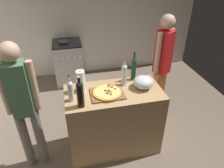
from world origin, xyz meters
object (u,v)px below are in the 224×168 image
at_px(paper_towel_roll, 81,81).
at_px(pizza, 107,92).
at_px(wine_bottle_clear, 124,74).
at_px(wine_bottle_green, 71,90).
at_px(person_in_stripes, 23,103).
at_px(person_in_red, 162,64).
at_px(wine_bottle_amber, 134,68).
at_px(wine_bottle_dark, 80,93).
at_px(stove, 69,62).
at_px(mixing_bowl, 143,82).

bearing_deg(paper_towel_roll, pizza, -27.57).
xyz_separation_m(wine_bottle_clear, wine_bottle_green, (-0.68, -0.19, -0.02)).
xyz_separation_m(paper_towel_roll, person_in_stripes, (-0.66, -0.17, -0.09)).
distance_m(paper_towel_roll, wine_bottle_clear, 0.55).
height_order(wine_bottle_clear, person_in_red, person_in_red).
relative_size(wine_bottle_clear, wine_bottle_amber, 0.93).
height_order(wine_bottle_green, person_in_red, person_in_red).
bearing_deg(person_in_stripes, wine_bottle_dark, -12.99).
bearing_deg(person_in_red, pizza, -150.79).
distance_m(wine_bottle_green, person_in_stripes, 0.54).
relative_size(stove, person_in_red, 0.53).
bearing_deg(wine_bottle_amber, stove, 114.78).
bearing_deg(mixing_bowl, pizza, -173.84).
distance_m(paper_towel_roll, person_in_red, 1.30).
height_order(stove, person_in_red, person_in_red).
distance_m(pizza, wine_bottle_green, 0.44).
distance_m(wine_bottle_clear, wine_bottle_amber, 0.20).
relative_size(mixing_bowl, wine_bottle_amber, 0.65).
bearing_deg(person_in_red, wine_bottle_dark, -151.50).
xyz_separation_m(wine_bottle_amber, stove, (-0.83, 1.79, -0.66)).
relative_size(pizza, wine_bottle_amber, 0.90).
xyz_separation_m(pizza, wine_bottle_dark, (-0.33, -0.16, 0.14)).
relative_size(paper_towel_roll, person_in_stripes, 0.16).
bearing_deg(person_in_stripes, mixing_bowl, 2.82).
bearing_deg(person_in_stripes, person_in_red, 16.09).
relative_size(stove, person_in_stripes, 0.54).
relative_size(wine_bottle_dark, person_in_stripes, 0.23).
relative_size(wine_bottle_dark, person_in_red, 0.22).
xyz_separation_m(mixing_bowl, stove, (-0.88, 2.02, -0.58)).
xyz_separation_m(wine_bottle_dark, stove, (-0.08, 2.23, -0.67)).
relative_size(mixing_bowl, wine_bottle_clear, 0.70).
distance_m(wine_bottle_clear, stove, 2.12).
height_order(paper_towel_roll, person_in_red, person_in_red).
distance_m(paper_towel_roll, person_in_stripes, 0.69).
relative_size(pizza, wine_bottle_green, 1.06).
bearing_deg(pizza, mixing_bowl, 6.16).
distance_m(wine_bottle_green, wine_bottle_amber, 0.90).
xyz_separation_m(wine_bottle_amber, person_in_stripes, (-1.38, -0.30, -0.13)).
xyz_separation_m(wine_bottle_clear, person_in_stripes, (-1.21, -0.19, -0.12)).
relative_size(wine_bottle_green, wine_bottle_amber, 0.85).
bearing_deg(wine_bottle_clear, wine_bottle_amber, 34.34).
relative_size(wine_bottle_dark, stove, 0.42).
distance_m(pizza, stove, 2.17).
bearing_deg(person_in_red, stove, 131.50).
bearing_deg(wine_bottle_amber, paper_towel_roll, -170.15).
height_order(mixing_bowl, wine_bottle_dark, wine_bottle_dark).
xyz_separation_m(stove, person_in_red, (1.36, -1.54, 0.55)).
bearing_deg(wine_bottle_green, stove, 89.50).
xyz_separation_m(wine_bottle_dark, wine_bottle_green, (-0.10, 0.14, -0.03)).
distance_m(stove, person_in_stripes, 2.22).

